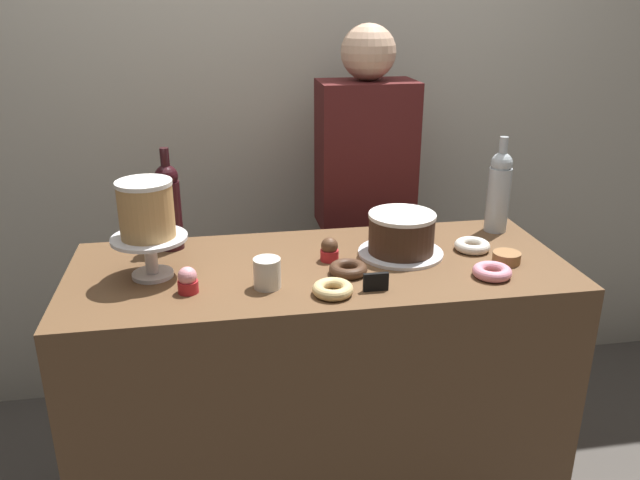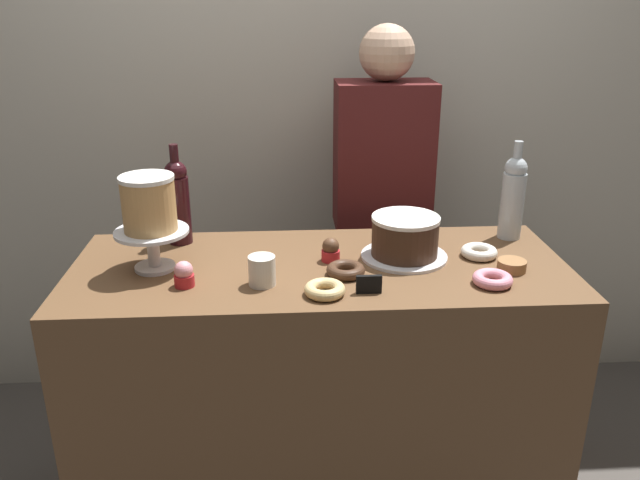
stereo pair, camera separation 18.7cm
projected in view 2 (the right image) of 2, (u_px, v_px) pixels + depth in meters
back_wall at (307, 97)px, 2.59m from camera, size 6.00×0.05×2.60m
display_counter at (320, 396)px, 2.07m from camera, size 1.49×0.61×0.93m
cake_stand_pedestal at (153, 242)px, 1.85m from camera, size 0.21×0.21×0.12m
white_layer_cake at (149, 203)px, 1.80m from camera, size 0.16×0.16×0.16m
silver_serving_platter at (404, 256)px, 1.96m from camera, size 0.27×0.27×0.01m
chocolate_round_cake at (405, 236)px, 1.93m from camera, size 0.21×0.21×0.12m
wine_bottle_dark_red at (178, 200)px, 2.03m from camera, size 0.08×0.08×0.33m
wine_bottle_clear at (513, 196)px, 2.07m from camera, size 0.08×0.08×0.33m
cupcake_strawberry at (184, 275)px, 1.75m from camera, size 0.06×0.06×0.07m
cupcake_chocolate at (331, 250)px, 1.92m from camera, size 0.06×0.06×0.07m
donut_sugar at (479, 252)px, 1.96m from camera, size 0.11×0.11×0.03m
donut_glazed at (324, 290)px, 1.71m from camera, size 0.11×0.11×0.03m
donut_chocolate at (346, 270)px, 1.83m from camera, size 0.11×0.11×0.03m
donut_pink at (493, 279)px, 1.77m from camera, size 0.11×0.11×0.03m
cookie_stack at (512, 266)px, 1.86m from camera, size 0.08×0.08×0.03m
price_sign_chalkboard at (369, 284)px, 1.72m from camera, size 0.07×0.01×0.05m
coffee_cup_ceramic at (262, 271)px, 1.76m from camera, size 0.08×0.08×0.08m
barista_figure at (380, 227)px, 2.49m from camera, size 0.36×0.22×1.60m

